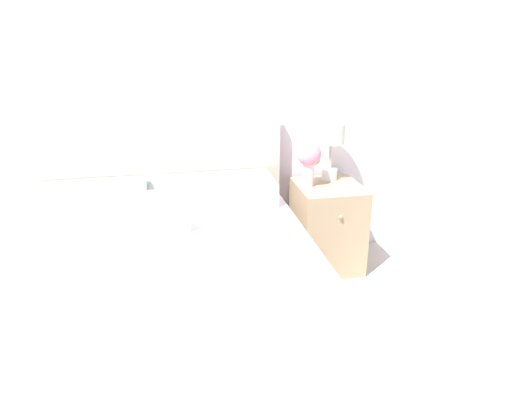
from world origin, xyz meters
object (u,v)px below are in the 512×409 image
at_px(flower_vase, 309,158).
at_px(table_lamp, 331,140).
at_px(nightstand, 327,226).
at_px(bed, 161,305).

bearing_deg(flower_vase, table_lamp, 30.57).
distance_m(nightstand, flower_vase, 0.49).
xyz_separation_m(table_lamp, flower_vase, (-0.18, -0.10, -0.08)).
xyz_separation_m(nightstand, flower_vase, (-0.14, 0.01, 0.47)).
height_order(nightstand, flower_vase, flower_vase).
distance_m(table_lamp, flower_vase, 0.22).
height_order(nightstand, table_lamp, table_lamp).
bearing_deg(flower_vase, nightstand, -4.21).
distance_m(bed, flower_vase, 1.31).
relative_size(table_lamp, flower_vase, 1.30).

